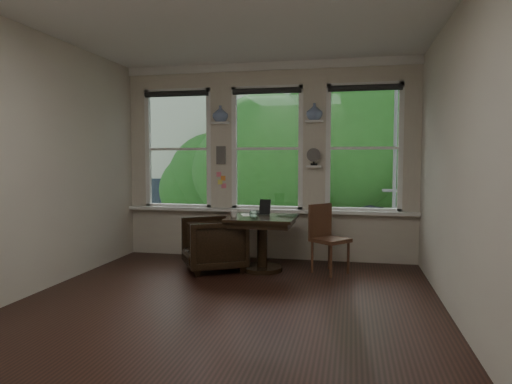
% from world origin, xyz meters
% --- Properties ---
extents(ground, '(4.50, 4.50, 0.00)m').
position_xyz_m(ground, '(0.00, 0.00, 0.00)').
color(ground, black).
rests_on(ground, ground).
extents(ceiling, '(4.50, 4.50, 0.00)m').
position_xyz_m(ceiling, '(0.00, 0.00, 3.00)').
color(ceiling, silver).
rests_on(ceiling, ground).
extents(wall_back, '(4.50, 0.00, 4.50)m').
position_xyz_m(wall_back, '(0.00, 2.25, 1.50)').
color(wall_back, beige).
rests_on(wall_back, ground).
extents(wall_front, '(4.50, 0.00, 4.50)m').
position_xyz_m(wall_front, '(0.00, -2.25, 1.50)').
color(wall_front, beige).
rests_on(wall_front, ground).
extents(wall_left, '(0.00, 4.50, 4.50)m').
position_xyz_m(wall_left, '(-2.25, 0.00, 1.50)').
color(wall_left, beige).
rests_on(wall_left, ground).
extents(wall_right, '(0.00, 4.50, 4.50)m').
position_xyz_m(wall_right, '(2.25, 0.00, 1.50)').
color(wall_right, beige).
rests_on(wall_right, ground).
extents(window_left, '(1.10, 0.12, 1.90)m').
position_xyz_m(window_left, '(-1.45, 2.25, 1.70)').
color(window_left, white).
rests_on(window_left, ground).
extents(window_center, '(1.10, 0.12, 1.90)m').
position_xyz_m(window_center, '(0.00, 2.25, 1.70)').
color(window_center, white).
rests_on(window_center, ground).
extents(window_right, '(1.10, 0.12, 1.90)m').
position_xyz_m(window_right, '(1.45, 2.25, 1.70)').
color(window_right, white).
rests_on(window_right, ground).
extents(shelf_left, '(0.26, 0.16, 0.03)m').
position_xyz_m(shelf_left, '(-0.72, 2.15, 2.10)').
color(shelf_left, white).
rests_on(shelf_left, ground).
extents(shelf_right, '(0.26, 0.16, 0.03)m').
position_xyz_m(shelf_right, '(0.72, 2.15, 2.10)').
color(shelf_right, white).
rests_on(shelf_right, ground).
extents(intercom, '(0.14, 0.06, 0.28)m').
position_xyz_m(intercom, '(-0.72, 2.18, 1.60)').
color(intercom, '#59544F').
rests_on(intercom, ground).
extents(sticky_notes, '(0.16, 0.01, 0.24)m').
position_xyz_m(sticky_notes, '(-0.72, 2.19, 1.25)').
color(sticky_notes, pink).
rests_on(sticky_notes, ground).
extents(desk_fan, '(0.20, 0.20, 0.24)m').
position_xyz_m(desk_fan, '(0.72, 2.13, 1.53)').
color(desk_fan, '#59544F').
rests_on(desk_fan, ground).
extents(vase_left, '(0.24, 0.24, 0.25)m').
position_xyz_m(vase_left, '(-0.72, 2.15, 2.24)').
color(vase_left, silver).
rests_on(vase_left, shelf_left).
extents(vase_right, '(0.24, 0.24, 0.25)m').
position_xyz_m(vase_right, '(0.72, 2.15, 2.24)').
color(vase_right, silver).
rests_on(vase_right, shelf_right).
extents(table, '(0.90, 0.90, 0.75)m').
position_xyz_m(table, '(0.09, 1.39, 0.38)').
color(table, black).
rests_on(table, ground).
extents(armchair_left, '(1.09, 1.08, 0.73)m').
position_xyz_m(armchair_left, '(-0.58, 1.28, 0.37)').
color(armchair_left, black).
rests_on(armchair_left, ground).
extents(cushion_red, '(0.45, 0.45, 0.06)m').
position_xyz_m(cushion_red, '(-0.58, 1.28, 0.45)').
color(cushion_red, maroon).
rests_on(cushion_red, armchair_left).
extents(side_chair_right, '(0.59, 0.59, 0.92)m').
position_xyz_m(side_chair_right, '(1.01, 1.45, 0.46)').
color(side_chair_right, '#402617').
rests_on(side_chair_right, ground).
extents(laptop, '(0.34, 0.24, 0.03)m').
position_xyz_m(laptop, '(0.42, 1.45, 0.76)').
color(laptop, black).
rests_on(laptop, table).
extents(mug, '(0.12, 0.12, 0.09)m').
position_xyz_m(mug, '(-0.28, 1.26, 0.80)').
color(mug, white).
rests_on(mug, table).
extents(drinking_glass, '(0.16, 0.16, 0.11)m').
position_xyz_m(drinking_glass, '(0.03, 1.14, 0.80)').
color(drinking_glass, white).
rests_on(drinking_glass, table).
extents(tablet, '(0.17, 0.09, 0.22)m').
position_xyz_m(tablet, '(0.09, 1.60, 0.86)').
color(tablet, black).
rests_on(tablet, table).
extents(papers, '(0.32, 0.36, 0.00)m').
position_xyz_m(papers, '(-0.13, 1.55, 0.75)').
color(papers, silver).
rests_on(papers, table).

